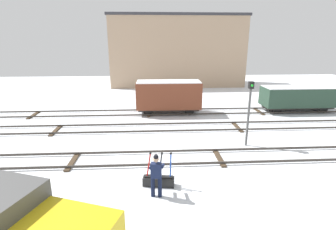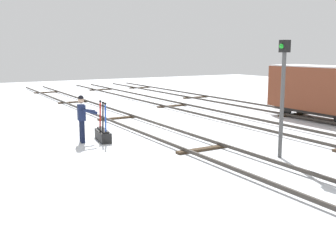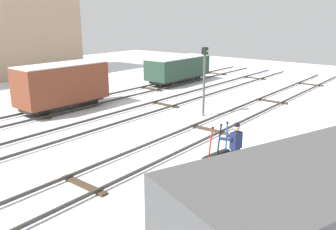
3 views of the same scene
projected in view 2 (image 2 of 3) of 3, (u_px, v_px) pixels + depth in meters
name	position (u px, v px, depth m)	size (l,w,h in m)	color
ground_plane	(152.00, 132.00, 15.73)	(60.00, 60.00, 0.00)	silver
track_main_line	(152.00, 129.00, 15.72)	(44.00, 1.94, 0.18)	#38332D
track_siding_near	(238.00, 119.00, 17.96)	(44.00, 1.94, 0.18)	#38332D
track_siding_far	(293.00, 113.00, 19.78)	(44.00, 1.94, 0.18)	#38332D
switch_lever_frame	(103.00, 134.00, 14.12)	(1.28, 0.54, 1.45)	black
rail_worker	(82.00, 116.00, 13.74)	(0.60, 0.71, 1.69)	#111831
signal_post	(283.00, 86.00, 11.55)	(0.24, 0.32, 3.52)	#4C4C4C
freight_car_far_end	(321.00, 89.00, 18.25)	(4.93, 2.00, 2.55)	#2D2B28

